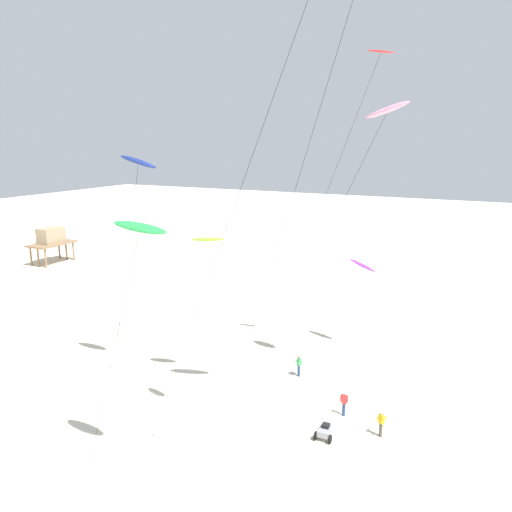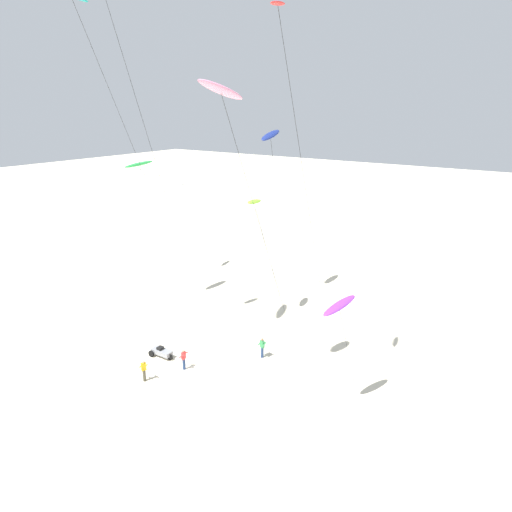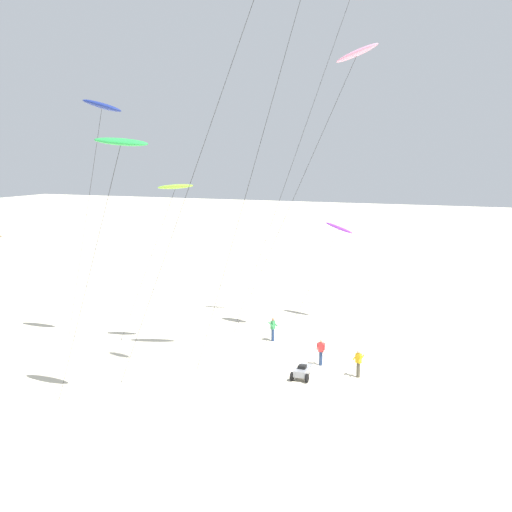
{
  "view_description": "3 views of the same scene",
  "coord_description": "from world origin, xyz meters",
  "px_view_note": "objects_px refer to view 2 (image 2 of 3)",
  "views": [
    {
      "loc": [
        -30.07,
        -9.05,
        17.5
      ],
      "look_at": [
        -3.17,
        4.33,
        10.5
      ],
      "focal_mm": 34.78,
      "sensor_mm": 36.0,
      "label": 1
    },
    {
      "loc": [
        19.29,
        -21.83,
        18.57
      ],
      "look_at": [
        1.3,
        4.29,
        7.9
      ],
      "focal_mm": 31.26,
      "sensor_mm": 36.0,
      "label": 2
    },
    {
      "loc": [
        -39.58,
        -12.51,
        13.14
      ],
      "look_at": [
        -2.33,
        2.8,
        6.8
      ],
      "focal_mm": 46.3,
      "sensor_mm": 36.0,
      "label": 3
    }
  ],
  "objects_px": {
    "kite_purple": "(339,306)",
    "kite_green": "(139,165)",
    "kite_red": "(282,33)",
    "kite_white": "(179,185)",
    "kite_flyer_nearest": "(144,370)",
    "kite_pink": "(222,92)",
    "kite_flyer_middle": "(262,347)",
    "beach_buggy": "(162,352)",
    "kite_lime": "(254,202)",
    "kite_navy": "(271,136)",
    "kite_flyer_furthest": "(184,359)",
    "kite_teal": "(75,5)"
  },
  "relations": [
    {
      "from": "kite_white",
      "to": "kite_navy",
      "type": "height_order",
      "value": "kite_navy"
    },
    {
      "from": "kite_navy",
      "to": "kite_red",
      "type": "distance_m",
      "value": 17.36
    },
    {
      "from": "kite_navy",
      "to": "beach_buggy",
      "type": "relative_size",
      "value": 8.09
    },
    {
      "from": "kite_pink",
      "to": "kite_flyer_nearest",
      "type": "xyz_separation_m",
      "value": [
        -5.97,
        -2.05,
        -18.42
      ]
    },
    {
      "from": "kite_navy",
      "to": "beach_buggy",
      "type": "xyz_separation_m",
      "value": [
        -0.86,
        -14.07,
        -15.6
      ]
    },
    {
      "from": "kite_white",
      "to": "kite_pink",
      "type": "xyz_separation_m",
      "value": [
        18.72,
        -15.46,
        8.91
      ]
    },
    {
      "from": "kite_lime",
      "to": "beach_buggy",
      "type": "xyz_separation_m",
      "value": [
        -2.2,
        -9.56,
        -10.44
      ]
    },
    {
      "from": "kite_purple",
      "to": "kite_lime",
      "type": "bearing_deg",
      "value": 145.9
    },
    {
      "from": "kite_purple",
      "to": "kite_red",
      "type": "height_order",
      "value": "kite_red"
    },
    {
      "from": "kite_teal",
      "to": "kite_green",
      "type": "bearing_deg",
      "value": 115.62
    },
    {
      "from": "kite_white",
      "to": "kite_teal",
      "type": "height_order",
      "value": "kite_teal"
    },
    {
      "from": "kite_pink",
      "to": "kite_flyer_middle",
      "type": "height_order",
      "value": "kite_pink"
    },
    {
      "from": "kite_teal",
      "to": "beach_buggy",
      "type": "xyz_separation_m",
      "value": [
        4.89,
        0.7,
        -24.39
      ]
    },
    {
      "from": "kite_pink",
      "to": "kite_white",
      "type": "bearing_deg",
      "value": 140.45
    },
    {
      "from": "kite_lime",
      "to": "beach_buggy",
      "type": "height_order",
      "value": "kite_lime"
    },
    {
      "from": "kite_white",
      "to": "kite_pink",
      "type": "distance_m",
      "value": 25.86
    },
    {
      "from": "kite_lime",
      "to": "kite_red",
      "type": "height_order",
      "value": "kite_red"
    },
    {
      "from": "kite_navy",
      "to": "kite_teal",
      "type": "distance_m",
      "value": 18.13
    },
    {
      "from": "kite_red",
      "to": "kite_flyer_nearest",
      "type": "relative_size",
      "value": 14.17
    },
    {
      "from": "kite_purple",
      "to": "kite_pink",
      "type": "bearing_deg",
      "value": -157.55
    },
    {
      "from": "kite_green",
      "to": "kite_flyer_nearest",
      "type": "relative_size",
      "value": 8.38
    },
    {
      "from": "kite_purple",
      "to": "kite_teal",
      "type": "xyz_separation_m",
      "value": [
        -18.68,
        -2.42,
        17.49
      ]
    },
    {
      "from": "kite_navy",
      "to": "kite_flyer_middle",
      "type": "xyz_separation_m",
      "value": [
        5.67,
        -9.7,
        -15.14
      ]
    },
    {
      "from": "kite_navy",
      "to": "beach_buggy",
      "type": "bearing_deg",
      "value": -93.5
    },
    {
      "from": "kite_flyer_middle",
      "to": "kite_lime",
      "type": "bearing_deg",
      "value": 129.77
    },
    {
      "from": "kite_pink",
      "to": "kite_lime",
      "type": "xyz_separation_m",
      "value": [
        -5.14,
        10.51,
        -8.44
      ]
    },
    {
      "from": "kite_white",
      "to": "kite_flyer_middle",
      "type": "bearing_deg",
      "value": -29.54
    },
    {
      "from": "kite_flyer_nearest",
      "to": "kite_flyer_furthest",
      "type": "distance_m",
      "value": 2.99
    },
    {
      "from": "kite_navy",
      "to": "beach_buggy",
      "type": "distance_m",
      "value": 21.03
    },
    {
      "from": "kite_green",
      "to": "kite_flyer_middle",
      "type": "xyz_separation_m",
      "value": [
        14.9,
        -2.19,
        -12.68
      ]
    },
    {
      "from": "kite_white",
      "to": "kite_flyer_furthest",
      "type": "distance_m",
      "value": 22.52
    },
    {
      "from": "kite_purple",
      "to": "kite_teal",
      "type": "relative_size",
      "value": 0.31
    },
    {
      "from": "kite_white",
      "to": "beach_buggy",
      "type": "relative_size",
      "value": 5.26
    },
    {
      "from": "kite_pink",
      "to": "beach_buggy",
      "type": "relative_size",
      "value": 9.73
    },
    {
      "from": "kite_purple",
      "to": "kite_green",
      "type": "bearing_deg",
      "value": 167.68
    },
    {
      "from": "kite_red",
      "to": "kite_green",
      "type": "bearing_deg",
      "value": 162.44
    },
    {
      "from": "kite_red",
      "to": "kite_green",
      "type": "distance_m",
      "value": 21.19
    },
    {
      "from": "kite_flyer_furthest",
      "to": "kite_pink",
      "type": "bearing_deg",
      "value": -7.81
    },
    {
      "from": "kite_lime",
      "to": "kite_green",
      "type": "bearing_deg",
      "value": -164.13
    },
    {
      "from": "kite_green",
      "to": "kite_flyer_furthest",
      "type": "xyz_separation_m",
      "value": [
        11.04,
        -6.86,
        -12.68
      ]
    },
    {
      "from": "kite_purple",
      "to": "kite_flyer_furthest",
      "type": "distance_m",
      "value": 13.01
    },
    {
      "from": "kite_white",
      "to": "kite_flyer_nearest",
      "type": "xyz_separation_m",
      "value": [
        12.75,
        -17.51,
        -9.51
      ]
    },
    {
      "from": "kite_flyer_furthest",
      "to": "beach_buggy",
      "type": "relative_size",
      "value": 0.81
    },
    {
      "from": "beach_buggy",
      "to": "kite_green",
      "type": "bearing_deg",
      "value": 141.93
    },
    {
      "from": "beach_buggy",
      "to": "kite_navy",
      "type": "bearing_deg",
      "value": 86.5
    },
    {
      "from": "kite_white",
      "to": "kite_flyer_furthest",
      "type": "xyz_separation_m",
      "value": [
        14.05,
        -14.82,
        -9.51
      ]
    },
    {
      "from": "kite_green",
      "to": "kite_pink",
      "type": "bearing_deg",
      "value": -25.52
    },
    {
      "from": "kite_green",
      "to": "kite_flyer_nearest",
      "type": "bearing_deg",
      "value": -44.43
    },
    {
      "from": "kite_purple",
      "to": "kite_flyer_nearest",
      "type": "distance_m",
      "value": 14.76
    },
    {
      "from": "kite_purple",
      "to": "kite_white",
      "type": "bearing_deg",
      "value": 153.05
    }
  ]
}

